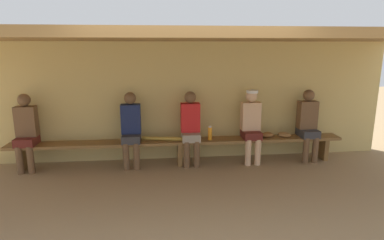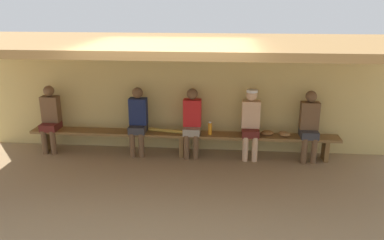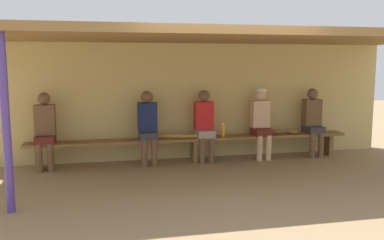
{
  "view_description": "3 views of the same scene",
  "coord_description": "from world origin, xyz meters",
  "px_view_note": "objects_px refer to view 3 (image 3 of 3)",
  "views": [
    {
      "loc": [
        -0.37,
        -4.05,
        2.12
      ],
      "look_at": [
        0.2,
        1.29,
        0.88
      ],
      "focal_mm": 30.25,
      "sensor_mm": 36.0,
      "label": 1
    },
    {
      "loc": [
        0.83,
        -5.5,
        2.94
      ],
      "look_at": [
        0.21,
        1.38,
        0.78
      ],
      "focal_mm": 36.19,
      "sensor_mm": 36.0,
      "label": 2
    },
    {
      "loc": [
        -1.64,
        -5.81,
        1.84
      ],
      "look_at": [
        -0.12,
        1.2,
        0.84
      ],
      "focal_mm": 38.56,
      "sensor_mm": 36.0,
      "label": 3
    }
  ],
  "objects_px": {
    "bench": "(194,141)",
    "baseball_glove_worn": "(292,131)",
    "player_in_red": "(313,119)",
    "water_bottle_blue": "(223,130)",
    "player_middle": "(205,123)",
    "support_post": "(6,125)",
    "player_leftmost": "(261,120)",
    "player_shirtless_tan": "(45,128)",
    "baseball_glove_tan": "(276,132)",
    "baseball_bat": "(179,136)",
    "player_in_white": "(148,125)"
  },
  "relations": [
    {
      "from": "player_leftmost",
      "to": "player_shirtless_tan",
      "type": "bearing_deg",
      "value": -179.99
    },
    {
      "from": "player_leftmost",
      "to": "player_shirtless_tan",
      "type": "distance_m",
      "value": 3.94
    },
    {
      "from": "player_middle",
      "to": "player_in_red",
      "type": "distance_m",
      "value": 2.21
    },
    {
      "from": "bench",
      "to": "baseball_glove_worn",
      "type": "bearing_deg",
      "value": -0.27
    },
    {
      "from": "support_post",
      "to": "player_leftmost",
      "type": "distance_m",
      "value": 4.62
    },
    {
      "from": "player_in_white",
      "to": "player_leftmost",
      "type": "height_order",
      "value": "player_leftmost"
    },
    {
      "from": "bench",
      "to": "player_leftmost",
      "type": "bearing_deg",
      "value": 0.15
    },
    {
      "from": "player_leftmost",
      "to": "baseball_glove_tan",
      "type": "relative_size",
      "value": 5.6
    },
    {
      "from": "player_in_white",
      "to": "water_bottle_blue",
      "type": "distance_m",
      "value": 1.41
    },
    {
      "from": "player_in_white",
      "to": "player_in_red",
      "type": "xyz_separation_m",
      "value": [
        3.27,
        0.0,
        0.0
      ]
    },
    {
      "from": "player_in_red",
      "to": "water_bottle_blue",
      "type": "relative_size",
      "value": 5.26
    },
    {
      "from": "player_in_white",
      "to": "baseball_bat",
      "type": "xyz_separation_m",
      "value": [
        0.58,
        -0.0,
        -0.24
      ]
    },
    {
      "from": "player_in_white",
      "to": "player_in_red",
      "type": "bearing_deg",
      "value": 0.0
    },
    {
      "from": "water_bottle_blue",
      "to": "baseball_glove_worn",
      "type": "relative_size",
      "value": 1.06
    },
    {
      "from": "player_middle",
      "to": "baseball_glove_tan",
      "type": "xyz_separation_m",
      "value": [
        1.44,
        0.02,
        -0.22
      ]
    },
    {
      "from": "support_post",
      "to": "baseball_glove_tan",
      "type": "bearing_deg",
      "value": 25.57
    },
    {
      "from": "water_bottle_blue",
      "to": "baseball_glove_tan",
      "type": "relative_size",
      "value": 1.06
    },
    {
      "from": "player_in_red",
      "to": "water_bottle_blue",
      "type": "distance_m",
      "value": 1.87
    },
    {
      "from": "player_in_white",
      "to": "water_bottle_blue",
      "type": "height_order",
      "value": "player_in_white"
    },
    {
      "from": "baseball_glove_tan",
      "to": "baseball_bat",
      "type": "bearing_deg",
      "value": 175.34
    },
    {
      "from": "support_post",
      "to": "baseball_glove_tan",
      "type": "height_order",
      "value": "support_post"
    },
    {
      "from": "water_bottle_blue",
      "to": "baseball_glove_tan",
      "type": "bearing_deg",
      "value": 2.8
    },
    {
      "from": "support_post",
      "to": "baseball_glove_worn",
      "type": "height_order",
      "value": "support_post"
    },
    {
      "from": "bench",
      "to": "baseball_bat",
      "type": "distance_m",
      "value": 0.3
    },
    {
      "from": "player_in_red",
      "to": "support_post",
      "type": "bearing_deg",
      "value": -157.96
    },
    {
      "from": "bench",
      "to": "water_bottle_blue",
      "type": "distance_m",
      "value": 0.58
    },
    {
      "from": "baseball_glove_tan",
      "to": "bench",
      "type": "bearing_deg",
      "value": 175.44
    },
    {
      "from": "baseball_bat",
      "to": "player_in_red",
      "type": "bearing_deg",
      "value": 11.09
    },
    {
      "from": "player_in_red",
      "to": "water_bottle_blue",
      "type": "bearing_deg",
      "value": -178.86
    },
    {
      "from": "player_leftmost",
      "to": "player_middle",
      "type": "bearing_deg",
      "value": -179.97
    },
    {
      "from": "player_in_white",
      "to": "baseball_bat",
      "type": "height_order",
      "value": "player_in_white"
    },
    {
      "from": "player_shirtless_tan",
      "to": "baseball_bat",
      "type": "bearing_deg",
      "value": -0.08
    },
    {
      "from": "player_in_red",
      "to": "player_leftmost",
      "type": "height_order",
      "value": "player_leftmost"
    },
    {
      "from": "bench",
      "to": "player_in_white",
      "type": "xyz_separation_m",
      "value": [
        -0.86,
        0.0,
        0.34
      ]
    },
    {
      "from": "player_middle",
      "to": "player_in_red",
      "type": "relative_size",
      "value": 1.0
    },
    {
      "from": "player_leftmost",
      "to": "bench",
      "type": "bearing_deg",
      "value": -179.85
    },
    {
      "from": "player_leftmost",
      "to": "support_post",
      "type": "bearing_deg",
      "value": -152.86
    },
    {
      "from": "player_in_white",
      "to": "player_shirtless_tan",
      "type": "height_order",
      "value": "same"
    },
    {
      "from": "player_shirtless_tan",
      "to": "baseball_glove_worn",
      "type": "height_order",
      "value": "player_shirtless_tan"
    },
    {
      "from": "player_middle",
      "to": "player_shirtless_tan",
      "type": "xyz_separation_m",
      "value": [
        -2.83,
        0.0,
        0.0
      ]
    },
    {
      "from": "player_in_red",
      "to": "player_middle",
      "type": "bearing_deg",
      "value": 180.0
    },
    {
      "from": "water_bottle_blue",
      "to": "baseball_glove_tan",
      "type": "xyz_separation_m",
      "value": [
        1.1,
        0.05,
        -0.08
      ]
    },
    {
      "from": "bench",
      "to": "baseball_bat",
      "type": "bearing_deg",
      "value": -180.0
    },
    {
      "from": "player_in_white",
      "to": "player_middle",
      "type": "relative_size",
      "value": 1.0
    },
    {
      "from": "player_in_white",
      "to": "baseball_bat",
      "type": "distance_m",
      "value": 0.62
    },
    {
      "from": "bench",
      "to": "player_shirtless_tan",
      "type": "xyz_separation_m",
      "value": [
        -2.63,
        0.0,
        0.34
      ]
    },
    {
      "from": "player_in_red",
      "to": "baseball_glove_tan",
      "type": "distance_m",
      "value": 0.8
    },
    {
      "from": "player_shirtless_tan",
      "to": "baseball_glove_worn",
      "type": "bearing_deg",
      "value": -0.15
    },
    {
      "from": "bench",
      "to": "player_in_white",
      "type": "relative_size",
      "value": 4.49
    },
    {
      "from": "support_post",
      "to": "baseball_glove_worn",
      "type": "relative_size",
      "value": 9.17
    }
  ]
}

